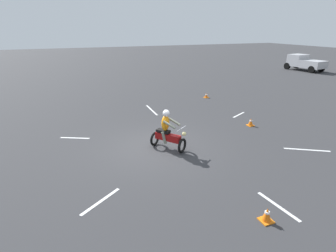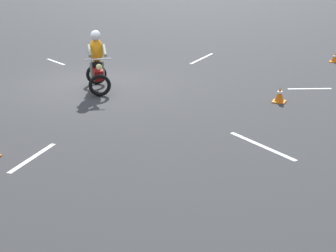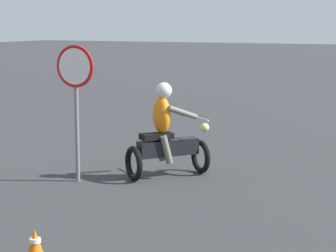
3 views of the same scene
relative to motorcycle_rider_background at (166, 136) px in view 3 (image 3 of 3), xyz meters
name	(u,v)px [view 3 (image 3 of 3)]	position (x,y,z in m)	size (l,w,h in m)	color
motorcycle_rider_background	(166,136)	(0.00, 0.00, 0.00)	(1.34, 1.47, 1.66)	black
stop_sign	(76,85)	(1.24, 0.91, 0.91)	(0.70, 0.08, 2.30)	slate
traffic_cone_far_right	(35,247)	(-0.41, 4.36, -0.53)	(0.32, 0.32, 0.40)	orange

